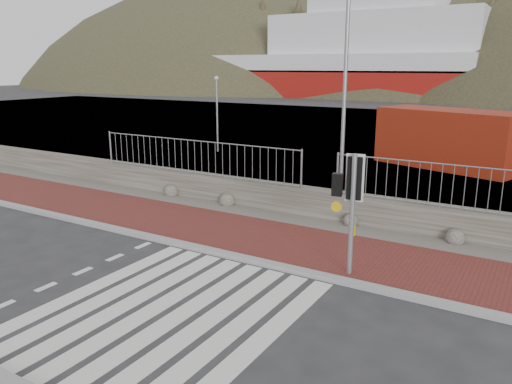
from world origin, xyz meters
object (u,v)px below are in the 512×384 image
Objects in this scene: ferry at (334,61)px; streetlight at (349,88)px; traffic_signal_far at (351,189)px; shipping_container at (449,139)px.

ferry is 7.06× the size of streetlight.
traffic_signal_far reaches higher than shipping_container.
streetlight reaches higher than traffic_signal_far.
shipping_container is at bearing -62.04° from ferry.
traffic_signal_far is (27.06, -64.49, -3.30)m from ferry.
ferry is 56.70m from shipping_container.
ferry is at bearing -77.42° from traffic_signal_far.
shipping_container is (1.40, 9.81, -2.64)m from streetlight.
ferry reaches higher than streetlight.
traffic_signal_far is 5.46m from streetlight.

